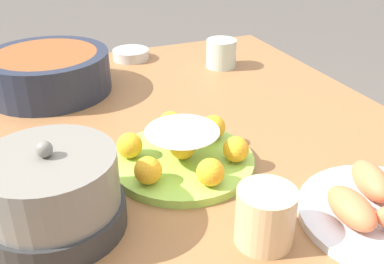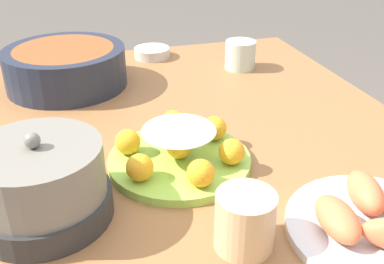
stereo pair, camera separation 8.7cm
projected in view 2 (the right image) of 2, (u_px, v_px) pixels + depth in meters
dining_table at (203, 177)px, 0.99m from camera, size 1.23×0.93×0.75m
cake_plate at (180, 151)px, 0.83m from camera, size 0.27×0.27×0.08m
serving_bowl at (66, 66)px, 1.16m from camera, size 0.31×0.31×0.10m
sauce_bowl at (154, 52)px, 1.38m from camera, size 0.11×0.11×0.03m
seafood_platter at (376, 223)px, 0.67m from camera, size 0.27×0.27×0.06m
cup_near at (240, 55)px, 1.28m from camera, size 0.09×0.09×0.08m
cup_far at (245, 221)px, 0.63m from camera, size 0.09×0.09×0.09m
warming_pot at (41, 184)px, 0.68m from camera, size 0.21×0.21×0.15m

